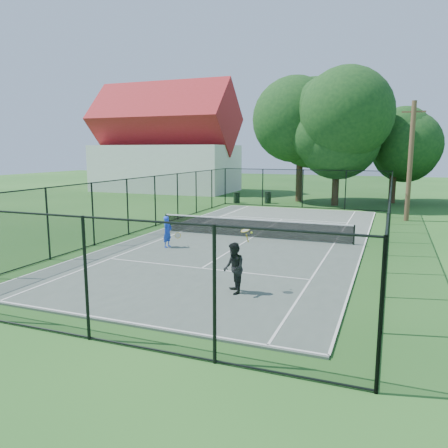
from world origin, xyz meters
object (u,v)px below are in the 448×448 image
(tennis_net, at_px, (253,227))
(trash_bin_left, at_px, (237,198))
(player_blue, at_px, (167,232))
(player_black, at_px, (234,268))
(utility_pole, at_px, (410,161))
(trash_bin_right, at_px, (268,197))

(tennis_net, xyz_separation_m, trash_bin_left, (-5.86, 14.09, -0.11))
(tennis_net, height_order, player_blue, player_blue)
(player_blue, relative_size, player_black, 0.71)
(tennis_net, distance_m, utility_pole, 12.15)
(trash_bin_left, height_order, player_blue, player_blue)
(tennis_net, height_order, utility_pole, utility_pole)
(tennis_net, bearing_deg, player_black, -76.31)
(trash_bin_left, relative_size, trash_bin_right, 0.94)
(trash_bin_right, bearing_deg, player_blue, -88.91)
(utility_pole, distance_m, player_black, 18.71)
(utility_pole, bearing_deg, player_black, -106.95)
(trash_bin_right, xyz_separation_m, player_black, (5.42, -23.51, 0.36))
(trash_bin_left, xyz_separation_m, utility_pole, (13.36, -5.09, 3.34))
(utility_pole, relative_size, player_black, 3.70)
(player_black, bearing_deg, tennis_net, 103.69)
(trash_bin_right, bearing_deg, tennis_net, -77.43)
(trash_bin_left, xyz_separation_m, player_blue, (2.90, -17.69, 0.31))
(trash_bin_left, xyz_separation_m, trash_bin_right, (2.55, 0.75, 0.03))
(trash_bin_right, relative_size, utility_pole, 0.13)
(utility_pole, bearing_deg, player_blue, -129.68)
(utility_pole, distance_m, player_blue, 16.65)
(trash_bin_left, relative_size, utility_pole, 0.12)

